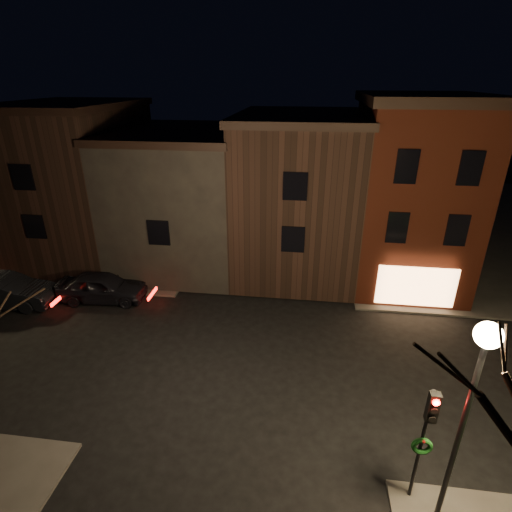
{
  "coord_description": "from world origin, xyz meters",
  "views": [
    {
      "loc": [
        2.13,
        -13.8,
        11.45
      ],
      "look_at": [
        -0.28,
        4.27,
        3.2
      ],
      "focal_mm": 28.0,
      "sensor_mm": 36.0,
      "label": 1
    }
  ],
  "objects": [
    {
      "name": "row_building_a",
      "position": [
        1.5,
        10.5,
        4.83
      ],
      "size": [
        7.3,
        10.3,
        9.4
      ],
      "color": "black",
      "rests_on": "ground"
    },
    {
      "name": "sidewalk_far_left",
      "position": [
        -20.0,
        20.0,
        0.06
      ],
      "size": [
        30.0,
        30.0,
        0.12
      ],
      "primitive_type": "cube",
      "color": "#2D2B28",
      "rests_on": "ground"
    },
    {
      "name": "corner_building",
      "position": [
        8.0,
        9.47,
        5.4
      ],
      "size": [
        6.5,
        8.5,
        10.5
      ],
      "color": "#40150B",
      "rests_on": "ground"
    },
    {
      "name": "street_lamp_near",
      "position": [
        6.2,
        -6.0,
        5.18
      ],
      "size": [
        0.6,
        0.6,
        6.48
      ],
      "color": "black",
      "rests_on": "sidewalk_near_right"
    },
    {
      "name": "row_building_b",
      "position": [
        -5.75,
        10.5,
        4.33
      ],
      "size": [
        7.8,
        10.3,
        8.4
      ],
      "color": "black",
      "rests_on": "ground"
    },
    {
      "name": "traffic_signal",
      "position": [
        5.6,
        -5.51,
        2.81
      ],
      "size": [
        0.58,
        0.38,
        4.05
      ],
      "color": "black",
      "rests_on": "sidewalk_near_right"
    },
    {
      "name": "ground",
      "position": [
        0.0,
        0.0,
        0.0
      ],
      "size": [
        120.0,
        120.0,
        0.0
      ],
      "primitive_type": "plane",
      "color": "black",
      "rests_on": "ground"
    },
    {
      "name": "parked_car_b",
      "position": [
        -13.75,
        3.02,
        0.86
      ],
      "size": [
        5.36,
        2.27,
        1.72
      ],
      "primitive_type": "imported",
      "rotation": [
        0.0,
        0.0,
        1.66
      ],
      "color": "black",
      "rests_on": "ground"
    },
    {
      "name": "row_building_c",
      "position": [
        -13.0,
        10.5,
        5.08
      ],
      "size": [
        7.3,
        10.3,
        9.9
      ],
      "color": "black",
      "rests_on": "ground"
    },
    {
      "name": "parked_car_a",
      "position": [
        -8.85,
        4.26,
        0.82
      ],
      "size": [
        4.94,
        2.31,
        1.64
      ],
      "primitive_type": "imported",
      "rotation": [
        0.0,
        0.0,
        1.65
      ],
      "color": "black",
      "rests_on": "ground"
    }
  ]
}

